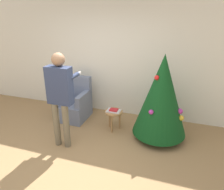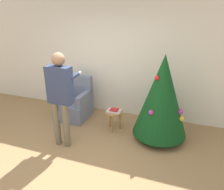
{
  "view_description": "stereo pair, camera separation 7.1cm",
  "coord_description": "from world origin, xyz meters",
  "px_view_note": "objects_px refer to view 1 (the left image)",
  "views": [
    {
      "loc": [
        1.71,
        -2.62,
        2.5
      ],
      "look_at": [
        0.52,
        0.91,
        0.99
      ],
      "focal_mm": 35.0,
      "sensor_mm": 36.0,
      "label": 1
    },
    {
      "loc": [
        1.78,
        -2.6,
        2.5
      ],
      "look_at": [
        0.52,
        0.91,
        0.99
      ],
      "focal_mm": 35.0,
      "sensor_mm": 36.0,
      "label": 2
    }
  ],
  "objects_px": {
    "armchair": "(75,104)",
    "side_stool": "(114,114)",
    "person_standing": "(60,92)",
    "christmas_tree": "(162,95)"
  },
  "relations": [
    {
      "from": "christmas_tree",
      "to": "person_standing",
      "type": "distance_m",
      "value": 1.91
    },
    {
      "from": "christmas_tree",
      "to": "side_stool",
      "type": "xyz_separation_m",
      "value": [
        -0.96,
        -0.0,
        -0.56
      ]
    },
    {
      "from": "christmas_tree",
      "to": "armchair",
      "type": "xyz_separation_m",
      "value": [
        -2.04,
        0.26,
        -0.59
      ]
    },
    {
      "from": "armchair",
      "to": "side_stool",
      "type": "height_order",
      "value": "armchair"
    },
    {
      "from": "side_stool",
      "to": "christmas_tree",
      "type": "bearing_deg",
      "value": 0.16
    },
    {
      "from": "side_stool",
      "to": "armchair",
      "type": "bearing_deg",
      "value": 166.11
    },
    {
      "from": "side_stool",
      "to": "person_standing",
      "type": "bearing_deg",
      "value": -132.66
    },
    {
      "from": "armchair",
      "to": "side_stool",
      "type": "distance_m",
      "value": 1.11
    },
    {
      "from": "armchair",
      "to": "side_stool",
      "type": "relative_size",
      "value": 2.21
    },
    {
      "from": "person_standing",
      "to": "side_stool",
      "type": "bearing_deg",
      "value": 47.34
    }
  ]
}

